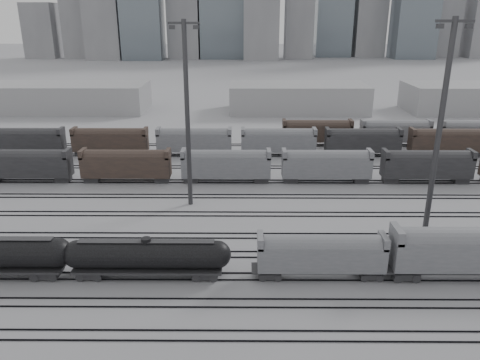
{
  "coord_description": "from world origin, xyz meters",
  "views": [
    {
      "loc": [
        -6.12,
        -43.55,
        26.91
      ],
      "look_at": [
        -6.57,
        21.53,
        4.0
      ],
      "focal_mm": 35.0,
      "sensor_mm": 36.0,
      "label": 1
    }
  ],
  "objects_px": {
    "light_mast_c": "(440,128)",
    "hopper_car_a": "(321,253)",
    "tank_car_b": "(147,256)",
    "hopper_car_b": "(468,248)"
  },
  "relations": [
    {
      "from": "light_mast_c",
      "to": "hopper_car_a",
      "type": "bearing_deg",
      "value": -145.58
    },
    {
      "from": "tank_car_b",
      "to": "hopper_car_b",
      "type": "relative_size",
      "value": 1.12
    },
    {
      "from": "hopper_car_b",
      "to": "tank_car_b",
      "type": "bearing_deg",
      "value": -180.0
    },
    {
      "from": "tank_car_b",
      "to": "light_mast_c",
      "type": "height_order",
      "value": "light_mast_c"
    },
    {
      "from": "hopper_car_a",
      "to": "hopper_car_b",
      "type": "distance_m",
      "value": 15.57
    },
    {
      "from": "hopper_car_b",
      "to": "light_mast_c",
      "type": "relative_size",
      "value": 0.6
    },
    {
      "from": "hopper_car_b",
      "to": "hopper_car_a",
      "type": "bearing_deg",
      "value": -180.0
    },
    {
      "from": "hopper_car_a",
      "to": "light_mast_c",
      "type": "relative_size",
      "value": 0.51
    },
    {
      "from": "tank_car_b",
      "to": "light_mast_c",
      "type": "relative_size",
      "value": 0.67
    },
    {
      "from": "tank_car_b",
      "to": "light_mast_c",
      "type": "xyz_separation_m",
      "value": [
        33.81,
        10.38,
        11.69
      ]
    }
  ]
}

